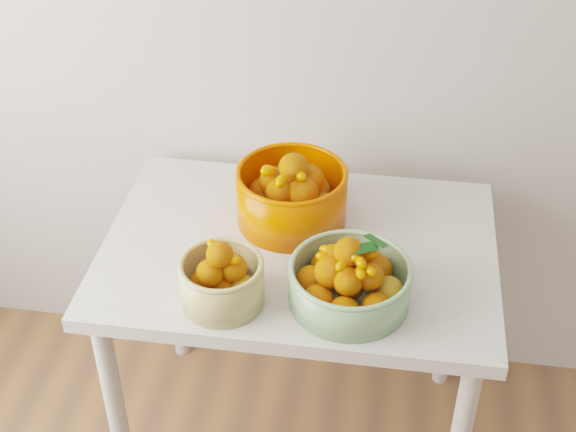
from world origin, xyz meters
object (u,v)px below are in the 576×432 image
at_px(bowl_cream, 222,280).
at_px(bowl_green, 349,280).
at_px(table, 299,273).
at_px(bowl_orange, 292,195).

height_order(bowl_cream, bowl_green, bowl_green).
xyz_separation_m(bowl_cream, bowl_green, (0.29, 0.04, -0.00)).
distance_m(table, bowl_orange, 0.21).
bearing_deg(bowl_green, bowl_orange, 121.03).
bearing_deg(bowl_green, table, 126.95).
relative_size(table, bowl_green, 2.69).
xyz_separation_m(table, bowl_green, (0.14, -0.19, 0.16)).
bearing_deg(table, bowl_orange, 107.97).
relative_size(bowl_cream, bowl_orange, 0.55).
bearing_deg(bowl_orange, bowl_cream, -108.80).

